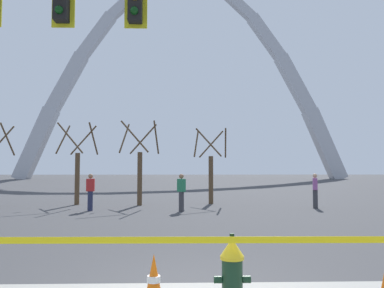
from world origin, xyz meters
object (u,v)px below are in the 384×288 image
traffic_cone_by_hydrant (154,284)px  pedestrian_walking_right (315,190)px  monument_arch (182,84)px  pedestrian_standing_center (181,192)px  pedestrian_walking_left (90,192)px  fire_hydrant (232,276)px

traffic_cone_by_hydrant → pedestrian_walking_right: 14.47m
traffic_cone_by_hydrant → monument_arch: size_ratio=0.01×
pedestrian_standing_center → pedestrian_walking_right: 6.28m
monument_arch → pedestrian_standing_center: bearing=-90.2°
monument_arch → pedestrian_standing_center: (-0.14, -53.98, -16.52)m
traffic_cone_by_hydrant → monument_arch: monument_arch is taller
pedestrian_walking_left → pedestrian_walking_right: same height
traffic_cone_by_hydrant → pedestrian_standing_center: pedestrian_standing_center is taller
fire_hydrant → pedestrian_walking_left: (-4.55, 12.13, 0.35)m
traffic_cone_by_hydrant → pedestrian_walking_left: size_ratio=0.46×
traffic_cone_by_hydrant → pedestrian_walking_left: 12.59m
fire_hydrant → monument_arch: (-0.47, 65.72, 16.87)m
pedestrian_walking_left → pedestrian_standing_center: (3.93, -0.39, 0.00)m
pedestrian_walking_right → pedestrian_standing_center: bearing=-168.7°
fire_hydrant → pedestrian_walking_right: pedestrian_walking_right is taller
fire_hydrant → pedestrian_walking_left: size_ratio=0.62×
fire_hydrant → traffic_cone_by_hydrant: fire_hydrant is taller
fire_hydrant → traffic_cone_by_hydrant: bearing=176.2°
monument_arch → pedestrian_walking_left: (-4.07, -53.58, -16.52)m
pedestrian_standing_center → pedestrian_walking_left: bearing=174.3°
traffic_cone_by_hydrant → pedestrian_standing_center: bearing=88.2°
monument_arch → pedestrian_walking_left: size_ratio=37.55×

